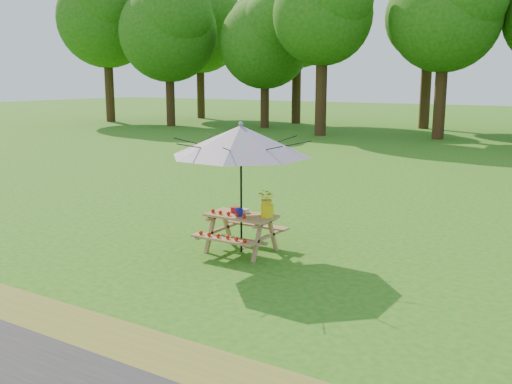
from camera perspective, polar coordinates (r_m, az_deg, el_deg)
The scene contains 7 objects.
ground at distance 9.31m, azimuth -5.31°, elevation -7.45°, with size 120.00×120.00×0.00m, color #206813.
drygrass_strip at distance 7.43m, azimuth -18.78°, elevation -13.00°, with size 120.00×1.20×0.01m, color olive.
picnic_table at distance 9.94m, azimuth -1.48°, elevation -4.20°, with size 1.20×1.32×0.67m.
patio_umbrella at distance 9.64m, azimuth -1.52°, elevation 5.14°, with size 3.09×3.09×2.27m.
produce_bins at distance 9.88m, azimuth -1.69°, elevation -1.92°, with size 0.31×0.37×0.13m.
tomatoes_row at distance 9.79m, azimuth -2.80°, elevation -2.17°, with size 0.77×0.13×0.07m, color red, non-canonical shape.
flower_bucket at distance 9.64m, azimuth 1.13°, elevation -1.01°, with size 0.35×0.33×0.49m.
Camera 1 is at (5.35, -7.00, 2.99)m, focal length 40.00 mm.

